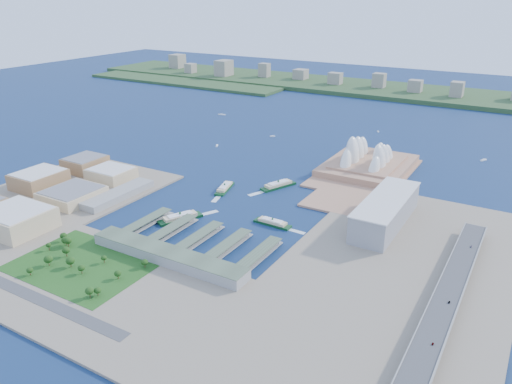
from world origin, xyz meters
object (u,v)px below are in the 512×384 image
Objects in this scene: toaster_building at (386,212)px; ferry_b at (278,184)px; car_c at (471,247)px; car_b at (449,302)px; ferry_c at (180,216)px; ferry_d at (272,221)px; car_a at (433,344)px; ferry_a at (225,187)px; opera_house at (369,152)px.

toaster_building reaches higher than ferry_b.
car_b is at bearing -90.00° from car_c.
ferry_b is at bearing 164.40° from toaster_building.
ferry_c reaches higher than ferry_d.
toaster_building is at bearing 162.69° from car_c.
car_a reaches higher than ferry_c.
ferry_a is 83.01m from ferry_b.
toaster_building reaches higher than car_b.
opera_house reaches higher than car_c.
opera_house is at bearing -65.00° from car_a.
ferry_a reaches higher than ferry_d.
ferry_c is 350.14m from car_b.
opera_house reaches higher than car_b.
toaster_building is at bearing -14.73° from ferry_a.
ferry_b is 15.64× the size of car_b.
ferry_c is at bearing -166.16° from car_c.
ferry_b is at bearing 22.92° from ferry_a.
car_c reaches higher than ferry_a.
ferry_b reaches higher than ferry_c.
car_a is at bearing -90.00° from car_c.
car_c is (199.00, -233.97, -16.51)m from opera_house.
ferry_c is at bearing -114.96° from opera_house.
car_a reaches higher than ferry_a.
ferry_c is 364.04m from car_a.
ferry_a is 15.74× the size of car_a.
car_a is at bearing -47.09° from ferry_a.
car_c reaches higher than ferry_d.
car_b is at bearing -159.18° from ferry_c.
car_c reaches higher than ferry_c.
opera_house is 410.78m from car_b.
ferry_c is (9.61, -120.04, 0.53)m from ferry_a.
ferry_d is 11.64× the size of car_c.
ferry_a is at bearing 174.51° from car_c.
toaster_building reaches higher than car_a.
car_c is at bearing -90.00° from car_b.
ferry_a is 359.20m from car_c.
toaster_building reaches higher than ferry_d.
ferry_c is (-56.18, -170.65, -0.06)m from ferry_b.
car_b is at bearing -61.00° from opera_house.
car_c is (357.41, -34.33, 10.32)m from ferry_a.
car_b is 125.02m from car_c.
car_b is (199.00, -358.99, -16.51)m from opera_house.
ferry_c is 358.33m from car_c.
ferry_a is 120.43m from ferry_c.
car_b is at bearing -55.57° from toaster_building.
car_a reaches higher than ferry_d.
opera_house is 177.41m from ferry_b.
ferry_c is (-148.79, -319.68, -26.30)m from opera_house.
opera_house is 2.99× the size of ferry_c.
ferry_c reaches higher than ferry_a.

